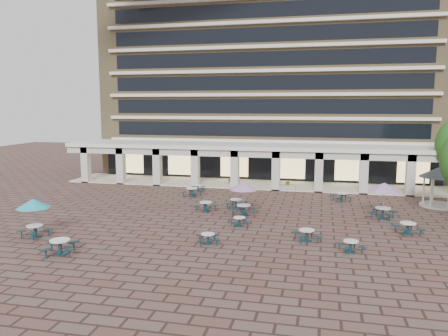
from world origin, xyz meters
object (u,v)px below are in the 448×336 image
Objects in this scene: picnic_table_2 at (307,234)px; planter_right at (288,185)px; gazebo at (442,176)px; picnic_table_0 at (60,246)px; planter_left at (231,182)px; picnic_table_1 at (208,238)px.

planter_right reaches higher than picnic_table_2.
picnic_table_0 is at bearing -143.81° from gazebo.
picnic_table_0 is 1.15× the size of picnic_table_2.
planter_left reaches higher than picnic_table_2.
picnic_table_2 is at bearing -2.18° from picnic_table_1.
picnic_table_1 is at bearing -100.34° from planter_right.
gazebo reaches higher than picnic_table_0.
planter_left is (5.29, 22.54, 0.07)m from picnic_table_0.
picnic_table_1 is 1.16× the size of planter_left.
gazebo is at bearing 27.74° from picnic_table_2.
gazebo reaches higher than picnic_table_2.
planter_right is (-13.16, 4.72, -2.08)m from gazebo.
picnic_table_0 is 1.53× the size of planter_right.
picnic_table_2 is 1.33× the size of planter_left.
planter_right is at bearing 43.60° from picnic_table_0.
gazebo is 19.75m from planter_left.
planter_left is at bearing 77.56° from picnic_table_1.
picnic_table_2 is at bearing -81.64° from planter_right.
gazebo is 14.13m from planter_right.
gazebo is (10.67, 12.21, 2.14)m from picnic_table_2.
planter_left reaches higher than picnic_table_1.
picnic_table_1 is at bearing -82.48° from planter_left.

